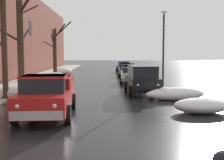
{
  "coord_description": "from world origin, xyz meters",
  "views": [
    {
      "loc": [
        0.52,
        -3.42,
        2.63
      ],
      "look_at": [
        0.81,
        10.95,
        1.31
      ],
      "focal_mm": 47.36,
      "sensor_mm": 36.0,
      "label": 1
    }
  ],
  "objects_px": {
    "bare_tree_mid_block": "(21,43)",
    "pickup_truck_red_approaching_near_lane": "(47,95)",
    "bare_tree_second_along_sidewalk": "(3,40)",
    "sedan_white_parked_kerbside_mid": "(131,74)",
    "sedan_darkblue_queued_behind_truck": "(124,67)",
    "street_lamp_post": "(163,44)",
    "bare_tree_far_down_block": "(55,50)",
    "suv_black_parked_kerbside_close": "(142,79)",
    "sedan_grey_parked_far_down_block": "(127,70)"
  },
  "relations": [
    {
      "from": "suv_black_parked_kerbside_close",
      "to": "sedan_white_parked_kerbside_mid",
      "type": "relative_size",
      "value": 1.07
    },
    {
      "from": "bare_tree_second_along_sidewalk",
      "to": "bare_tree_far_down_block",
      "type": "bearing_deg",
      "value": 89.54
    },
    {
      "from": "bare_tree_mid_block",
      "to": "sedan_white_parked_kerbside_mid",
      "type": "relative_size",
      "value": 1.5
    },
    {
      "from": "bare_tree_second_along_sidewalk",
      "to": "sedan_darkblue_queued_behind_truck",
      "type": "distance_m",
      "value": 24.5
    },
    {
      "from": "bare_tree_mid_block",
      "to": "bare_tree_far_down_block",
      "type": "relative_size",
      "value": 1.07
    },
    {
      "from": "bare_tree_second_along_sidewalk",
      "to": "bare_tree_far_down_block",
      "type": "xyz_separation_m",
      "value": [
        0.13,
        15.65,
        -0.4
      ]
    },
    {
      "from": "suv_black_parked_kerbside_close",
      "to": "sedan_darkblue_queued_behind_truck",
      "type": "bearing_deg",
      "value": 89.85
    },
    {
      "from": "suv_black_parked_kerbside_close",
      "to": "street_lamp_post",
      "type": "height_order",
      "value": "street_lamp_post"
    },
    {
      "from": "bare_tree_second_along_sidewalk",
      "to": "sedan_white_parked_kerbside_mid",
      "type": "distance_m",
      "value": 12.71
    },
    {
      "from": "bare_tree_mid_block",
      "to": "sedan_grey_parked_far_down_block",
      "type": "xyz_separation_m",
      "value": [
        7.9,
        13.51,
        -2.49
      ]
    },
    {
      "from": "bare_tree_far_down_block",
      "to": "pickup_truck_red_approaching_near_lane",
      "type": "relative_size",
      "value": 1.14
    },
    {
      "from": "bare_tree_mid_block",
      "to": "pickup_truck_red_approaching_near_lane",
      "type": "xyz_separation_m",
      "value": [
        3.1,
        -7.22,
        -2.36
      ]
    },
    {
      "from": "pickup_truck_red_approaching_near_lane",
      "to": "sedan_darkblue_queued_behind_truck",
      "type": "height_order",
      "value": "pickup_truck_red_approaching_near_lane"
    },
    {
      "from": "sedan_grey_parked_far_down_block",
      "to": "street_lamp_post",
      "type": "bearing_deg",
      "value": -78.28
    },
    {
      "from": "bare_tree_mid_block",
      "to": "suv_black_parked_kerbside_close",
      "type": "height_order",
      "value": "bare_tree_mid_block"
    },
    {
      "from": "sedan_darkblue_queued_behind_truck",
      "to": "bare_tree_far_down_block",
      "type": "bearing_deg",
      "value": -136.6
    },
    {
      "from": "sedan_darkblue_queued_behind_truck",
      "to": "street_lamp_post",
      "type": "relative_size",
      "value": 0.77
    },
    {
      "from": "bare_tree_far_down_block",
      "to": "sedan_darkblue_queued_behind_truck",
      "type": "distance_m",
      "value": 10.97
    },
    {
      "from": "bare_tree_second_along_sidewalk",
      "to": "suv_black_parked_kerbside_close",
      "type": "xyz_separation_m",
      "value": [
        7.89,
        2.39,
        -2.32
      ]
    },
    {
      "from": "bare_tree_mid_block",
      "to": "street_lamp_post",
      "type": "relative_size",
      "value": 1.08
    },
    {
      "from": "sedan_darkblue_queued_behind_truck",
      "to": "street_lamp_post",
      "type": "bearing_deg",
      "value": -82.8
    },
    {
      "from": "suv_black_parked_kerbside_close",
      "to": "street_lamp_post",
      "type": "relative_size",
      "value": 0.77
    },
    {
      "from": "bare_tree_second_along_sidewalk",
      "to": "sedan_grey_parked_far_down_block",
      "type": "xyz_separation_m",
      "value": [
        7.95,
        16.55,
        -2.55
      ]
    },
    {
      "from": "sedan_white_parked_kerbside_mid",
      "to": "street_lamp_post",
      "type": "height_order",
      "value": "street_lamp_post"
    },
    {
      "from": "bare_tree_mid_block",
      "to": "sedan_white_parked_kerbside_mid",
      "type": "xyz_separation_m",
      "value": [
        7.74,
        6.67,
        -2.49
      ]
    },
    {
      "from": "bare_tree_far_down_block",
      "to": "street_lamp_post",
      "type": "xyz_separation_m",
      "value": [
        9.9,
        -9.13,
        0.37
      ]
    },
    {
      "from": "street_lamp_post",
      "to": "sedan_darkblue_queued_behind_truck",
      "type": "bearing_deg",
      "value": 97.2
    },
    {
      "from": "suv_black_parked_kerbside_close",
      "to": "sedan_darkblue_queued_behind_truck",
      "type": "height_order",
      "value": "suv_black_parked_kerbside_close"
    },
    {
      "from": "pickup_truck_red_approaching_near_lane",
      "to": "sedan_grey_parked_far_down_block",
      "type": "height_order",
      "value": "pickup_truck_red_approaching_near_lane"
    },
    {
      "from": "bare_tree_mid_block",
      "to": "sedan_grey_parked_far_down_block",
      "type": "distance_m",
      "value": 15.84
    },
    {
      "from": "bare_tree_second_along_sidewalk",
      "to": "street_lamp_post",
      "type": "distance_m",
      "value": 11.96
    },
    {
      "from": "bare_tree_second_along_sidewalk",
      "to": "suv_black_parked_kerbside_close",
      "type": "height_order",
      "value": "bare_tree_second_along_sidewalk"
    },
    {
      "from": "bare_tree_mid_block",
      "to": "street_lamp_post",
      "type": "height_order",
      "value": "bare_tree_mid_block"
    },
    {
      "from": "bare_tree_mid_block",
      "to": "sedan_white_parked_kerbside_mid",
      "type": "bearing_deg",
      "value": 40.74
    },
    {
      "from": "bare_tree_far_down_block",
      "to": "sedan_grey_parked_far_down_block",
      "type": "xyz_separation_m",
      "value": [
        7.82,
        0.9,
        -2.16
      ]
    },
    {
      "from": "bare_tree_second_along_sidewalk",
      "to": "bare_tree_mid_block",
      "type": "distance_m",
      "value": 3.04
    },
    {
      "from": "sedan_white_parked_kerbside_mid",
      "to": "sedan_darkblue_queued_behind_truck",
      "type": "distance_m",
      "value": 13.33
    },
    {
      "from": "bare_tree_second_along_sidewalk",
      "to": "suv_black_parked_kerbside_close",
      "type": "distance_m",
      "value": 8.56
    },
    {
      "from": "sedan_grey_parked_far_down_block",
      "to": "bare_tree_far_down_block",
      "type": "bearing_deg",
      "value": -173.43
    },
    {
      "from": "sedan_grey_parked_far_down_block",
      "to": "bare_tree_mid_block",
      "type": "bearing_deg",
      "value": -120.31
    },
    {
      "from": "bare_tree_mid_block",
      "to": "sedan_darkblue_queued_behind_truck",
      "type": "relative_size",
      "value": 1.41
    },
    {
      "from": "street_lamp_post",
      "to": "sedan_grey_parked_far_down_block",
      "type": "bearing_deg",
      "value": 101.72
    },
    {
      "from": "suv_black_parked_kerbside_close",
      "to": "sedan_darkblue_queued_behind_truck",
      "type": "distance_m",
      "value": 20.65
    },
    {
      "from": "bare_tree_mid_block",
      "to": "pickup_truck_red_approaching_near_lane",
      "type": "distance_m",
      "value": 8.2
    },
    {
      "from": "bare_tree_second_along_sidewalk",
      "to": "bare_tree_far_down_block",
      "type": "relative_size",
      "value": 1.15
    },
    {
      "from": "sedan_darkblue_queued_behind_truck",
      "to": "sedan_grey_parked_far_down_block",
      "type": "bearing_deg",
      "value": -89.96
    },
    {
      "from": "sedan_white_parked_kerbside_mid",
      "to": "bare_tree_far_down_block",
      "type": "bearing_deg",
      "value": 142.24
    },
    {
      "from": "bare_tree_second_along_sidewalk",
      "to": "suv_black_parked_kerbside_close",
      "type": "bearing_deg",
      "value": 16.84
    },
    {
      "from": "bare_tree_far_down_block",
      "to": "sedan_grey_parked_far_down_block",
      "type": "bearing_deg",
      "value": 6.57
    },
    {
      "from": "bare_tree_second_along_sidewalk",
      "to": "sedan_darkblue_queued_behind_truck",
      "type": "relative_size",
      "value": 1.53
    }
  ]
}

